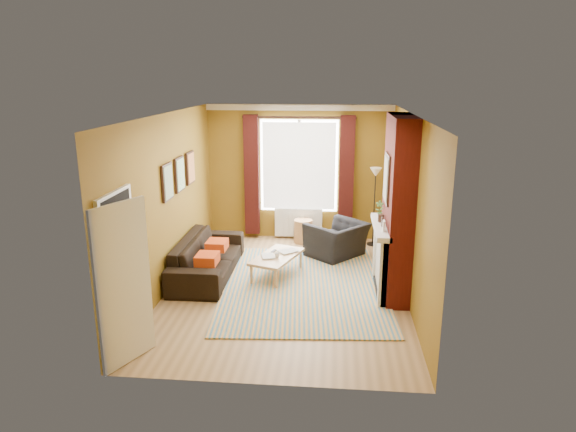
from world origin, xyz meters
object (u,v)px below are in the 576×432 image
object	(u,v)px
coffee_table	(277,258)
armchair	(337,240)
sofa	(208,257)
wicker_stool	(303,231)
floor_lamp	(375,185)

from	to	relation	value
coffee_table	armchair	bearing A→B (deg)	66.61
sofa	coffee_table	world-z (taller)	sofa
sofa	armchair	xyz separation A→B (m)	(2.23, 1.15, -0.00)
wicker_stool	floor_lamp	size ratio (longest dim) A/B	0.30
sofa	wicker_stool	distance (m)	2.49
wicker_stool	floor_lamp	distance (m)	1.76
coffee_table	wicker_stool	bearing A→B (deg)	99.55
coffee_table	wicker_stool	size ratio (longest dim) A/B	2.61
armchair	coffee_table	xyz separation A→B (m)	(-1.02, -1.11, 0.01)
armchair	wicker_stool	world-z (taller)	armchair
sofa	wicker_stool	world-z (taller)	sofa
armchair	coffee_table	distance (m)	1.51
coffee_table	floor_lamp	size ratio (longest dim) A/B	0.78
sofa	coffee_table	xyz separation A→B (m)	(1.21, 0.05, 0.01)
wicker_stool	armchair	bearing A→B (deg)	-49.32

